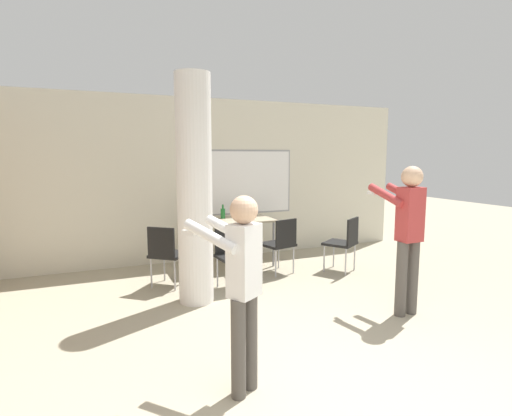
# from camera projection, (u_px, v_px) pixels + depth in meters

# --- Properties ---
(wall_back) EXTENTS (8.00, 0.15, 2.80)m
(wall_back) POSITION_uv_depth(u_px,v_px,m) (201.00, 180.00, 6.96)
(wall_back) COLOR beige
(wall_back) RESTS_ON ground_plane
(support_pillar) EXTENTS (0.43, 0.43, 2.80)m
(support_pillar) POSITION_uv_depth(u_px,v_px,m) (195.00, 191.00, 4.87)
(support_pillar) COLOR white
(support_pillar) RESTS_ON ground_plane
(folding_table) EXTENTS (1.41, 0.75, 0.78)m
(folding_table) POSITION_uv_depth(u_px,v_px,m) (230.00, 223.00, 6.58)
(folding_table) COLOR tan
(folding_table) RESTS_ON ground_plane
(bottle_on_table) EXTENTS (0.08, 0.08, 0.23)m
(bottle_on_table) POSITION_uv_depth(u_px,v_px,m) (223.00, 213.00, 6.68)
(bottle_on_table) COLOR #1E6B2D
(bottle_on_table) RESTS_ON folding_table
(waste_bin) EXTENTS (0.26, 0.26, 0.34)m
(waste_bin) POSITION_uv_depth(u_px,v_px,m) (241.00, 264.00, 6.13)
(waste_bin) COLOR gray
(waste_bin) RESTS_ON ground_plane
(chair_mid_room) EXTENTS (0.61, 0.61, 0.87)m
(chair_mid_room) POSITION_uv_depth(u_px,v_px,m) (344.00, 240.00, 6.25)
(chair_mid_room) COLOR black
(chair_mid_room) RESTS_ON ground_plane
(chair_table_right) EXTENTS (0.53, 0.53, 0.87)m
(chair_table_right) POSITION_uv_depth(u_px,v_px,m) (280.00, 241.00, 6.15)
(chair_table_right) COLOR black
(chair_table_right) RESTS_ON ground_plane
(chair_table_left) EXTENTS (0.62, 0.62, 0.87)m
(chair_table_left) POSITION_uv_depth(u_px,v_px,m) (166.00, 251.00, 5.52)
(chair_table_left) COLOR black
(chair_table_left) RESTS_ON ground_plane
(chair_table_front) EXTENTS (0.48, 0.48, 0.87)m
(chair_table_front) POSITION_uv_depth(u_px,v_px,m) (232.00, 252.00, 5.50)
(chair_table_front) COLOR black
(chair_table_front) RESTS_ON ground_plane
(person_playing_front) EXTENTS (0.55, 0.62, 1.54)m
(person_playing_front) POSITION_uv_depth(u_px,v_px,m) (241.00, 279.00, 3.00)
(person_playing_front) COLOR #514C47
(person_playing_front) RESTS_ON ground_plane
(person_playing_side) EXTENTS (0.38, 0.67, 1.71)m
(person_playing_side) POSITION_uv_depth(u_px,v_px,m) (408.00, 228.00, 4.52)
(person_playing_side) COLOR #514C47
(person_playing_side) RESTS_ON ground_plane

